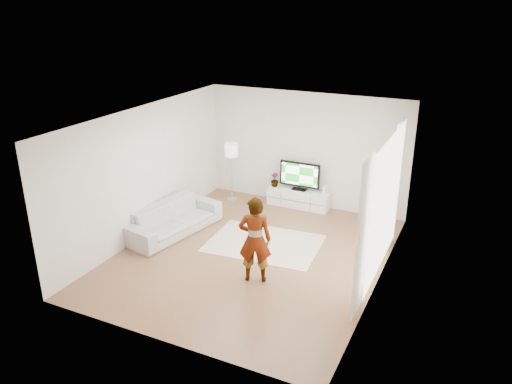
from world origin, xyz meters
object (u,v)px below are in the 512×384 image
at_px(media_console, 299,198).
at_px(sofa, 173,219).
at_px(television, 300,175).
at_px(player, 255,240).
at_px(floor_lamp, 231,153).
at_px(rug, 264,243).

distance_m(media_console, sofa, 3.22).
height_order(television, player, player).
xyz_separation_m(player, sofa, (-2.47, 1.03, -0.49)).
bearing_deg(sofa, player, -101.85).
relative_size(media_console, sofa, 0.67).
relative_size(media_console, television, 1.51).
height_order(media_console, television, television).
height_order(television, floor_lamp, floor_lamp).
height_order(player, floor_lamp, player).
height_order(rug, floor_lamp, floor_lamp).
height_order(media_console, player, player).
relative_size(rug, sofa, 1.01).
bearing_deg(rug, media_console, 91.86).
bearing_deg(player, media_console, -101.93).
xyz_separation_m(media_console, floor_lamp, (-1.70, -0.30, 1.04)).
bearing_deg(sofa, floor_lamp, 4.50).
xyz_separation_m(rug, sofa, (-2.02, -0.36, 0.33)).
distance_m(player, floor_lamp, 3.99).
bearing_deg(television, rug, -88.16).
xyz_separation_m(media_console, sofa, (-1.95, -2.56, 0.12)).
bearing_deg(player, rug, -92.27).
bearing_deg(player, floor_lamp, -76.17).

